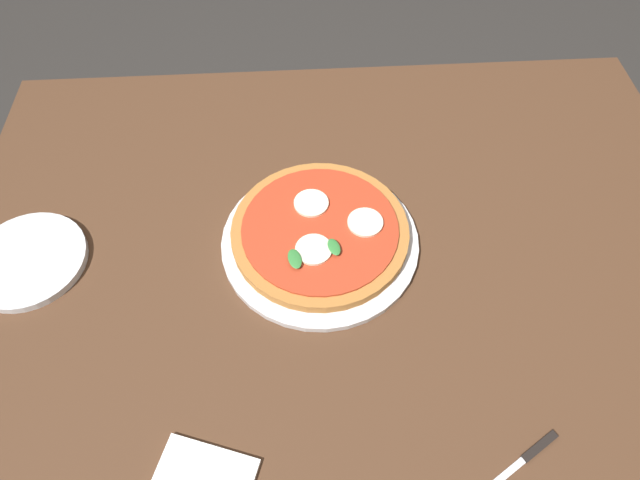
{
  "coord_description": "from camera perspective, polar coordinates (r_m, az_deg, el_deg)",
  "views": [
    {
      "loc": [
        -0.07,
        -0.49,
        1.51
      ],
      "look_at": [
        -0.04,
        0.04,
        0.75
      ],
      "focal_mm": 30.12,
      "sensor_mm": 36.0,
      "label": 1
    }
  ],
  "objects": [
    {
      "name": "pizza",
      "position": [
        0.92,
        0.02,
        0.97
      ],
      "size": [
        0.3,
        0.3,
        0.03
      ],
      "color": "#B27033",
      "rests_on": "serving_tray"
    },
    {
      "name": "serving_tray",
      "position": [
        0.92,
        -0.0,
        -0.14
      ],
      "size": [
        0.34,
        0.34,
        0.01
      ],
      "primitive_type": "cylinder",
      "color": "silver",
      "rests_on": "dining_table"
    },
    {
      "name": "dining_table",
      "position": [
        0.99,
        2.57,
        -5.1
      ],
      "size": [
        1.34,
        1.03,
        0.74
      ],
      "color": "#4C301E",
      "rests_on": "ground_plane"
    },
    {
      "name": "plate_white",
      "position": [
        1.03,
        -28.61,
        -1.91
      ],
      "size": [
        0.19,
        0.19,
        0.01
      ],
      "primitive_type": "cylinder",
      "color": "white",
      "rests_on": "dining_table"
    },
    {
      "name": "ground_plane",
      "position": [
        1.59,
        1.67,
        -16.97
      ],
      "size": [
        6.0,
        6.0,
        0.0
      ],
      "primitive_type": "plane",
      "color": "#2D2B28"
    },
    {
      "name": "knife",
      "position": [
        0.83,
        20.84,
        -20.95
      ],
      "size": [
        0.15,
        0.09,
        0.01
      ],
      "color": "black",
      "rests_on": "dining_table"
    }
  ]
}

